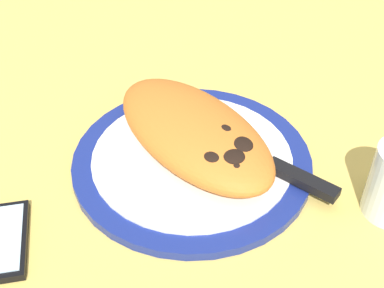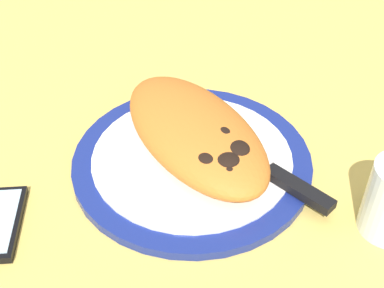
{
  "view_description": "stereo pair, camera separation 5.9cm",
  "coord_description": "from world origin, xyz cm",
  "px_view_note": "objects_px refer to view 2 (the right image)",
  "views": [
    {
      "loc": [
        43.32,
        -26.41,
        47.41
      ],
      "look_at": [
        0.0,
        0.0,
        3.55
      ],
      "focal_mm": 48.51,
      "sensor_mm": 36.0,
      "label": 1
    },
    {
      "loc": [
        46.09,
        -21.2,
        47.41
      ],
      "look_at": [
        0.0,
        0.0,
        3.55
      ],
      "focal_mm": 48.51,
      "sensor_mm": 36.0,
      "label": 2
    }
  ],
  "objects_px": {
    "plate": "(192,160)",
    "fork": "(140,187)",
    "calzone": "(195,132)",
    "knife": "(280,178)"
  },
  "relations": [
    {
      "from": "fork",
      "to": "knife",
      "type": "distance_m",
      "value": 0.17
    },
    {
      "from": "plate",
      "to": "fork",
      "type": "relative_size",
      "value": 2.02
    },
    {
      "from": "calzone",
      "to": "knife",
      "type": "height_order",
      "value": "calzone"
    },
    {
      "from": "plate",
      "to": "fork",
      "type": "bearing_deg",
      "value": -71.62
    },
    {
      "from": "plate",
      "to": "calzone",
      "type": "height_order",
      "value": "calzone"
    },
    {
      "from": "knife",
      "to": "fork",
      "type": "bearing_deg",
      "value": -110.49
    },
    {
      "from": "calzone",
      "to": "fork",
      "type": "bearing_deg",
      "value": -67.63
    },
    {
      "from": "plate",
      "to": "fork",
      "type": "distance_m",
      "value": 0.09
    },
    {
      "from": "fork",
      "to": "calzone",
      "type": "bearing_deg",
      "value": 112.37
    },
    {
      "from": "plate",
      "to": "knife",
      "type": "height_order",
      "value": "knife"
    }
  ]
}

